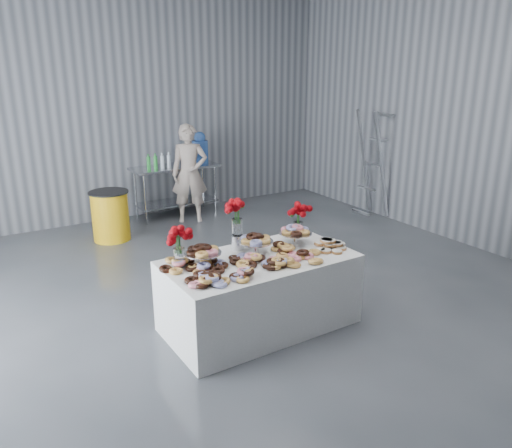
% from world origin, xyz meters
% --- Properties ---
extents(ground, '(9.00, 9.00, 0.00)m').
position_xyz_m(ground, '(0.00, 0.00, 0.00)').
color(ground, '#3B3E43').
rests_on(ground, ground).
extents(room_walls, '(8.04, 9.04, 4.02)m').
position_xyz_m(room_walls, '(-0.27, 0.07, 2.64)').
color(room_walls, gray).
rests_on(room_walls, ground).
extents(display_table, '(1.91, 1.03, 0.75)m').
position_xyz_m(display_table, '(0.04, -0.02, 0.38)').
color(display_table, white).
rests_on(display_table, ground).
extents(prep_table, '(1.50, 0.60, 0.90)m').
position_xyz_m(prep_table, '(0.87, 4.10, 0.62)').
color(prep_table, silver).
rests_on(prep_table, ground).
extents(donut_mounds, '(1.82, 0.82, 0.09)m').
position_xyz_m(donut_mounds, '(0.04, -0.07, 0.80)').
color(donut_mounds, '#E9A055').
rests_on(donut_mounds, display_table).
extents(cake_stand_left, '(0.36, 0.36, 0.17)m').
position_xyz_m(cake_stand_left, '(-0.51, 0.13, 0.89)').
color(cake_stand_left, silver).
rests_on(cake_stand_left, display_table).
extents(cake_stand_mid, '(0.36, 0.36, 0.17)m').
position_xyz_m(cake_stand_mid, '(0.09, 0.13, 0.89)').
color(cake_stand_mid, silver).
rests_on(cake_stand_mid, display_table).
extents(cake_stand_right, '(0.36, 0.36, 0.17)m').
position_xyz_m(cake_stand_right, '(0.59, 0.14, 0.89)').
color(cake_stand_right, silver).
rests_on(cake_stand_right, display_table).
extents(danish_pile, '(0.48, 0.48, 0.11)m').
position_xyz_m(danish_pile, '(0.79, -0.16, 0.81)').
color(danish_pile, white).
rests_on(danish_pile, display_table).
extents(bouquet_left, '(0.26, 0.26, 0.42)m').
position_xyz_m(bouquet_left, '(-0.71, 0.22, 1.05)').
color(bouquet_left, white).
rests_on(bouquet_left, display_table).
extents(bouquet_right, '(0.26, 0.26, 0.42)m').
position_xyz_m(bouquet_right, '(0.74, 0.29, 1.05)').
color(bouquet_right, white).
rests_on(bouquet_right, display_table).
extents(bouquet_center, '(0.26, 0.26, 0.57)m').
position_xyz_m(bouquet_center, '(-0.01, 0.33, 1.13)').
color(bouquet_center, silver).
rests_on(bouquet_center, display_table).
extents(water_jug, '(0.28, 0.28, 0.55)m').
position_xyz_m(water_jug, '(1.37, 4.10, 1.15)').
color(water_jug, '#3A6AC5').
rests_on(water_jug, prep_table).
extents(drink_bottles, '(0.54, 0.08, 0.27)m').
position_xyz_m(drink_bottles, '(0.55, 4.00, 1.04)').
color(drink_bottles, '#268C33').
rests_on(drink_bottles, prep_table).
extents(person, '(0.71, 0.60, 1.66)m').
position_xyz_m(person, '(0.96, 3.68, 0.83)').
color(person, '#CC8C93').
rests_on(person, ground).
extents(trash_barrel, '(0.60, 0.60, 0.76)m').
position_xyz_m(trash_barrel, '(-0.49, 3.43, 0.38)').
color(trash_barrel, yellow).
rests_on(trash_barrel, ground).
extents(stepladder, '(0.68, 0.48, 1.89)m').
position_xyz_m(stepladder, '(3.75, 2.25, 0.94)').
color(stepladder, silver).
rests_on(stepladder, ground).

